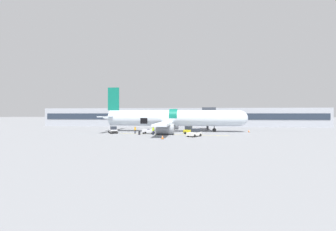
{
  "coord_description": "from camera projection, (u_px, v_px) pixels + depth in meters",
  "views": [
    {
      "loc": [
        4.0,
        -48.51,
        4.38
      ],
      "look_at": [
        -1.55,
        4.61,
        3.98
      ],
      "focal_mm": 24.0,
      "sensor_mm": 36.0,
      "label": 1
    }
  ],
  "objects": [
    {
      "name": "baggage_tug_mid",
      "position": [
        113.0,
        130.0,
        50.39
      ],
      "size": [
        2.72,
        3.27,
        1.58
      ],
      "color": "silver",
      "rests_on": "ground_plane"
    },
    {
      "name": "terminal_strip",
      "position": [
        180.0,
        117.0,
        80.87
      ],
      "size": [
        98.06,
        9.14,
        6.37
      ],
      "color": "#9EA3AD",
      "rests_on": "ground_plane"
    },
    {
      "name": "ground_plane",
      "position": [
        173.0,
        134.0,
        48.7
      ],
      "size": [
        500.0,
        500.0,
        0.0
      ],
      "primitive_type": "plane",
      "color": "gray"
    },
    {
      "name": "ground_crew_loader_a",
      "position": [
        168.0,
        129.0,
        51.3
      ],
      "size": [
        0.48,
        0.63,
        1.82
      ],
      "color": "black",
      "rests_on": "ground_plane"
    },
    {
      "name": "ground_crew_loader_b",
      "position": [
        153.0,
        130.0,
        46.83
      ],
      "size": [
        0.53,
        0.59,
        1.74
      ],
      "color": "#1E2338",
      "rests_on": "ground_plane"
    },
    {
      "name": "ground_crew_driver",
      "position": [
        135.0,
        130.0,
        49.85
      ],
      "size": [
        0.37,
        0.55,
        1.58
      ],
      "color": "#1E2338",
      "rests_on": "ground_plane"
    },
    {
      "name": "airplane",
      "position": [
        172.0,
        119.0,
        55.52
      ],
      "size": [
        36.11,
        32.63,
        11.07
      ],
      "color": "silver",
      "rests_on": "ground_plane"
    },
    {
      "name": "jet_bridge_stub",
      "position": [
        208.0,
        114.0,
        60.41
      ],
      "size": [
        3.38,
        9.86,
        6.02
      ],
      "color": "#4C4C51",
      "rests_on": "ground_plane"
    },
    {
      "name": "baggage_tug_lead",
      "position": [
        195.0,
        133.0,
        43.26
      ],
      "size": [
        2.99,
        3.53,
        1.52
      ],
      "color": "silver",
      "rests_on": "ground_plane"
    },
    {
      "name": "baggage_tug_rear",
      "position": [
        190.0,
        131.0,
        48.34
      ],
      "size": [
        3.25,
        2.47,
        1.74
      ],
      "color": "yellow",
      "rests_on": "ground_plane"
    },
    {
      "name": "safety_cone_engine_left",
      "position": [
        163.0,
        137.0,
        39.01
      ],
      "size": [
        0.59,
        0.59,
        0.66
      ],
      "color": "black",
      "rests_on": "ground_plane"
    },
    {
      "name": "safety_cone_wingtip",
      "position": [
        173.0,
        133.0,
        47.1
      ],
      "size": [
        0.6,
        0.6,
        0.61
      ],
      "color": "black",
      "rests_on": "ground_plane"
    },
    {
      "name": "safety_cone_nose",
      "position": [
        249.0,
        131.0,
        53.39
      ],
      "size": [
        0.47,
        0.47,
        0.66
      ],
      "color": "black",
      "rests_on": "ground_plane"
    },
    {
      "name": "suitcase_on_tarmac_upright",
      "position": [
        139.0,
        133.0,
        46.84
      ],
      "size": [
        0.44,
        0.3,
        0.79
      ],
      "color": "black",
      "rests_on": "ground_plane"
    },
    {
      "name": "baggage_cart_loading",
      "position": [
        149.0,
        132.0,
        49.03
      ],
      "size": [
        3.73,
        1.94,
        1.11
      ],
      "color": "silver",
      "rests_on": "ground_plane"
    },
    {
      "name": "apron_marking_line",
      "position": [
        172.0,
        134.0,
        47.52
      ],
      "size": [
        23.7,
        3.34,
        0.01
      ],
      "color": "yellow",
      "rests_on": "ground_plane"
    }
  ]
}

